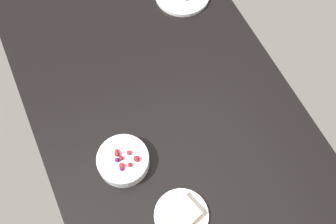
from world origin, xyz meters
TOP-DOWN VIEW (x-y plane):
  - dining_table at (0.00, 0.00)cm, footprint 158.45×90.42cm
  - bowl_berries at (10.11, -20.78)cm, footprint 17.22×17.22cm
  - plate_sandwich at (33.88, -11.02)cm, footprint 17.16×17.16cm

SIDE VIEW (x-z plane):
  - dining_table at x=0.00cm, z-range 0.00..4.00cm
  - plate_sandwich at x=33.88cm, z-range 3.29..7.69cm
  - bowl_berries at x=10.11cm, z-range 3.39..9.74cm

